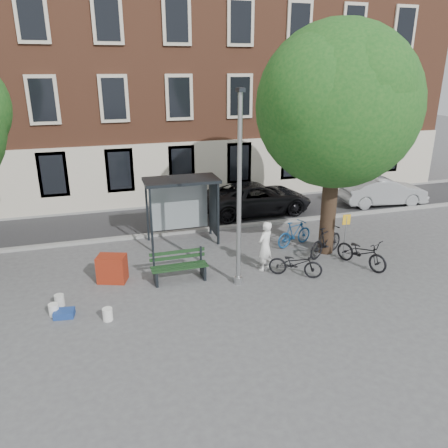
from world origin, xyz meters
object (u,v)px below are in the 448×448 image
bike_a (295,263)px  bike_d (326,241)px  car_dark (257,198)px  bench (179,268)px  bike_c (362,252)px  red_stand (112,269)px  bike_b (294,233)px  painter (265,246)px  notice_sign (346,228)px  lamppost (239,202)px  car_silver (383,191)px  bus_shelter (191,195)px

bike_a → bike_d: size_ratio=0.93×
car_dark → bike_a: bearing=168.7°
bench → bike_c: 6.39m
bike_d → red_stand: size_ratio=2.13×
bike_b → car_dark: bearing=-18.7°
painter → bike_c: size_ratio=0.88×
notice_sign → red_stand: bearing=-177.9°
bike_a → red_stand: bike_a is taller
lamppost → notice_sign: size_ratio=3.63×
red_stand → car_silver: bearing=19.2°
bike_c → notice_sign: size_ratio=1.19×
bus_shelter → car_silver: (10.39, 1.99, -1.21)m
car_silver → red_stand: car_silver is taller
lamppost → red_stand: lamppost is taller
car_dark → car_silver: bearing=-96.8°
lamppost → bike_c: 5.08m
bike_d → notice_sign: size_ratio=1.14×
lamppost → bus_shelter: 4.24m
bike_a → car_dark: bearing=21.1°
bike_d → bench: bearing=66.9°
bus_shelter → painter: bearing=-62.0°
lamppost → bike_c: size_ratio=3.04×
bench → bike_d: bearing=3.6°
bike_a → car_dark: car_dark is taller
bike_c → notice_sign: (-0.20, 0.82, 0.65)m
bench → bike_a: bench is taller
lamppost → bike_a: lamppost is taller
bike_d → car_silver: bearing=-77.8°
lamppost → bike_a: bearing=-1.5°
bike_b → notice_sign: size_ratio=1.01×
bike_c → notice_sign: notice_sign is taller
car_silver → bike_c: bearing=146.2°
painter → bike_b: 2.59m
bike_b → lamppost: bearing=109.4°
bench → red_stand: size_ratio=2.06×
bus_shelter → car_dark: bus_shelter is taller
bike_a → notice_sign: (2.36, 0.87, 0.71)m
bus_shelter → notice_sign: 6.00m
bike_a → bike_b: (1.12, 2.46, 0.04)m
painter → notice_sign: size_ratio=1.05×
bench → bike_b: (4.90, 1.60, 0.07)m
bus_shelter → bike_a: 5.12m
bike_a → red_stand: size_ratio=1.99×
lamppost → painter: size_ratio=3.47×
bike_a → bus_shelter: bearing=62.9°
lamppost → car_silver: lamppost is taller
lamppost → bike_d: lamppost is taller
bike_a → notice_sign: size_ratio=1.06×
bike_c → notice_sign: bearing=80.9°
painter → bike_d: painter is taller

